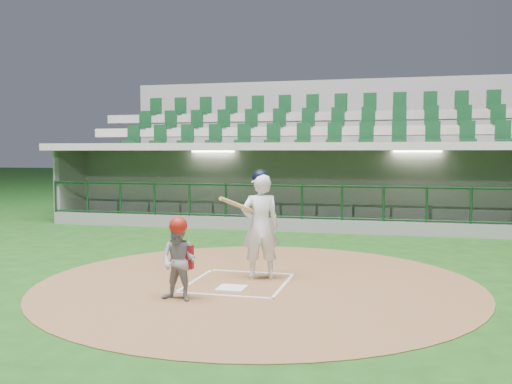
% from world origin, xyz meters
% --- Properties ---
extents(ground, '(120.00, 120.00, 0.00)m').
position_xyz_m(ground, '(0.00, 0.00, 0.00)').
color(ground, '#154212').
rests_on(ground, ground).
extents(dirt_circle, '(7.20, 7.20, 0.01)m').
position_xyz_m(dirt_circle, '(0.30, -0.20, 0.01)').
color(dirt_circle, brown).
rests_on(dirt_circle, ground).
extents(home_plate, '(0.43, 0.43, 0.02)m').
position_xyz_m(home_plate, '(0.00, -0.70, 0.02)').
color(home_plate, white).
rests_on(home_plate, dirt_circle).
extents(batter_box_chalk, '(1.55, 1.80, 0.01)m').
position_xyz_m(batter_box_chalk, '(0.00, -0.30, 0.02)').
color(batter_box_chalk, white).
rests_on(batter_box_chalk, ground).
extents(dugout_structure, '(16.40, 3.70, 3.00)m').
position_xyz_m(dugout_structure, '(0.03, 7.82, 0.96)').
color(dugout_structure, slate).
rests_on(dugout_structure, ground).
extents(seating_deck, '(17.00, 6.72, 5.15)m').
position_xyz_m(seating_deck, '(0.00, 10.91, 1.42)').
color(seating_deck, gray).
rests_on(seating_deck, ground).
extents(batter, '(0.92, 0.96, 1.85)m').
position_xyz_m(batter, '(0.26, 0.11, 0.94)').
color(batter, white).
rests_on(batter, dirt_circle).
extents(catcher, '(0.60, 0.49, 1.22)m').
position_xyz_m(catcher, '(-0.54, -1.55, 0.61)').
color(catcher, gray).
rests_on(catcher, dirt_circle).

